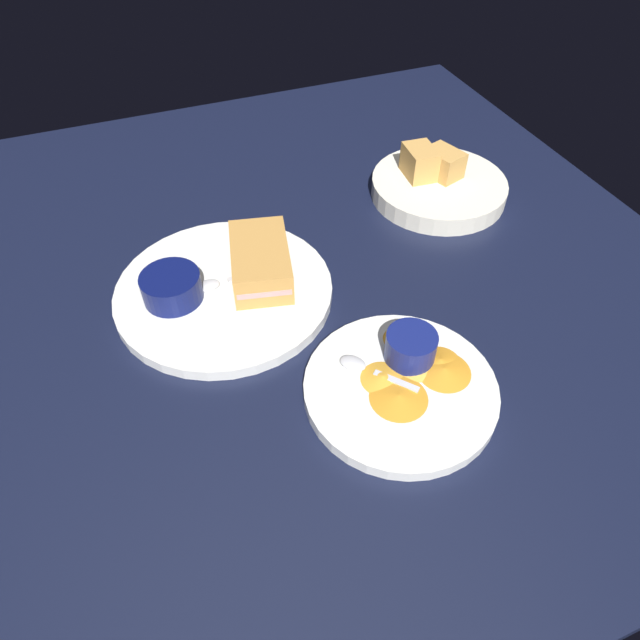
% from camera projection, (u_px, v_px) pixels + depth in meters
% --- Properties ---
extents(ground_plane, '(1.10, 1.10, 0.03)m').
position_uv_depth(ground_plane, '(298.00, 275.00, 0.82)').
color(ground_plane, black).
extents(plate_sandwich_main, '(0.29, 0.29, 0.02)m').
position_uv_depth(plate_sandwich_main, '(224.00, 291.00, 0.76)').
color(plate_sandwich_main, white).
rests_on(plate_sandwich_main, ground_plane).
extents(sandwich_half_near, '(0.14, 0.10, 0.05)m').
position_uv_depth(sandwich_half_near, '(261.00, 261.00, 0.75)').
color(sandwich_half_near, '#C68C42').
rests_on(sandwich_half_near, plate_sandwich_main).
extents(ramekin_dark_sauce, '(0.08, 0.08, 0.04)m').
position_uv_depth(ramekin_dark_sauce, '(171.00, 286.00, 0.72)').
color(ramekin_dark_sauce, '#0C144C').
rests_on(ramekin_dark_sauce, plate_sandwich_main).
extents(spoon_by_dark_ramekin, '(0.02, 0.10, 0.01)m').
position_uv_depth(spoon_by_dark_ramekin, '(217.00, 283.00, 0.75)').
color(spoon_by_dark_ramekin, silver).
rests_on(spoon_by_dark_ramekin, plate_sandwich_main).
extents(plate_chips_companion, '(0.22, 0.22, 0.02)m').
position_uv_depth(plate_chips_companion, '(400.00, 389.00, 0.65)').
color(plate_chips_companion, white).
rests_on(plate_chips_companion, ground_plane).
extents(ramekin_light_gravy, '(0.06, 0.06, 0.04)m').
position_uv_depth(ramekin_light_gravy, '(411.00, 346.00, 0.65)').
color(ramekin_light_gravy, navy).
rests_on(ramekin_light_gravy, plate_chips_companion).
extents(spoon_by_gravy_ramekin, '(0.08, 0.08, 0.01)m').
position_uv_depth(spoon_by_gravy_ramekin, '(363.00, 367.00, 0.65)').
color(spoon_by_gravy_ramekin, silver).
rests_on(spoon_by_gravy_ramekin, plate_chips_companion).
extents(plantain_chip_scatter, '(0.15, 0.16, 0.01)m').
position_uv_depth(plantain_chip_scatter, '(415.00, 372.00, 0.65)').
color(plantain_chip_scatter, gold).
rests_on(plantain_chip_scatter, plate_chips_companion).
extents(bread_basket_rear, '(0.22, 0.22, 0.08)m').
position_uv_depth(bread_basket_rear, '(437.00, 184.00, 0.92)').
color(bread_basket_rear, silver).
rests_on(bread_basket_rear, ground_plane).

